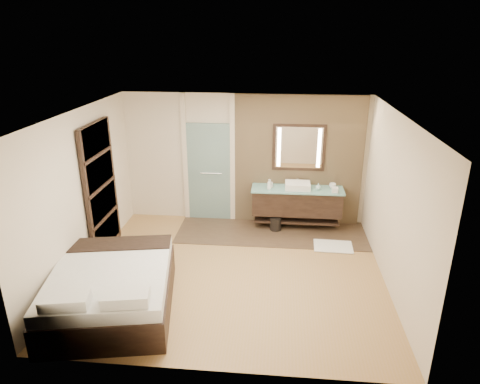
# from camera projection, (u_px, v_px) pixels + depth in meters

# --- Properties ---
(floor) EXTENTS (5.00, 5.00, 0.00)m
(floor) POSITION_uv_depth(u_px,v_px,m) (233.00, 273.00, 7.26)
(floor) COLOR #A47B44
(floor) RESTS_ON ground
(tile_strip) EXTENTS (3.80, 1.30, 0.01)m
(tile_strip) POSITION_uv_depth(u_px,v_px,m) (271.00, 232.00, 8.69)
(tile_strip) COLOR #3E2C22
(tile_strip) RESTS_ON floor
(stone_wall) EXTENTS (2.60, 0.08, 2.70)m
(stone_wall) POSITION_uv_depth(u_px,v_px,m) (298.00, 161.00, 8.74)
(stone_wall) COLOR tan
(stone_wall) RESTS_ON floor
(vanity) EXTENTS (1.85, 0.55, 0.88)m
(vanity) POSITION_uv_depth(u_px,v_px,m) (297.00, 201.00, 8.74)
(vanity) COLOR black
(vanity) RESTS_ON stone_wall
(mirror_unit) EXTENTS (1.06, 0.04, 0.96)m
(mirror_unit) POSITION_uv_depth(u_px,v_px,m) (299.00, 148.00, 8.58)
(mirror_unit) COLOR black
(mirror_unit) RESTS_ON stone_wall
(frosted_door) EXTENTS (1.10, 0.12, 2.70)m
(frosted_door) POSITION_uv_depth(u_px,v_px,m) (209.00, 168.00, 8.97)
(frosted_door) COLOR #ABD9D5
(frosted_door) RESTS_ON floor
(shoji_partition) EXTENTS (0.06, 1.20, 2.40)m
(shoji_partition) POSITION_uv_depth(u_px,v_px,m) (101.00, 189.00, 7.60)
(shoji_partition) COLOR black
(shoji_partition) RESTS_ON floor
(bed) EXTENTS (2.04, 2.37, 0.81)m
(bed) POSITION_uv_depth(u_px,v_px,m) (112.00, 289.00, 6.21)
(bed) COLOR black
(bed) RESTS_ON floor
(bath_mat) EXTENTS (0.74, 0.53, 0.02)m
(bath_mat) POSITION_uv_depth(u_px,v_px,m) (333.00, 246.00, 8.11)
(bath_mat) COLOR white
(bath_mat) RESTS_ON floor
(waste_bin) EXTENTS (0.28, 0.28, 0.28)m
(waste_bin) POSITION_uv_depth(u_px,v_px,m) (276.00, 224.00, 8.75)
(waste_bin) COLOR black
(waste_bin) RESTS_ON floor
(tissue_box) EXTENTS (0.13, 0.13, 0.10)m
(tissue_box) POSITION_uv_depth(u_px,v_px,m) (335.00, 190.00, 8.41)
(tissue_box) COLOR silver
(tissue_box) RESTS_ON vanity
(soap_bottle_a) EXTENTS (0.10, 0.10, 0.21)m
(soap_bottle_a) POSITION_uv_depth(u_px,v_px,m) (269.00, 184.00, 8.56)
(soap_bottle_a) COLOR white
(soap_bottle_a) RESTS_ON vanity
(soap_bottle_b) EXTENTS (0.10, 0.10, 0.17)m
(soap_bottle_b) POSITION_uv_depth(u_px,v_px,m) (271.00, 184.00, 8.65)
(soap_bottle_b) COLOR #B2B2B2
(soap_bottle_b) RESTS_ON vanity
(soap_bottle_c) EXTENTS (0.12, 0.12, 0.13)m
(soap_bottle_c) POSITION_uv_depth(u_px,v_px,m) (318.00, 187.00, 8.53)
(soap_bottle_c) COLOR #A4CECD
(soap_bottle_c) RESTS_ON vanity
(cup) EXTENTS (0.14, 0.14, 0.11)m
(cup) POSITION_uv_depth(u_px,v_px,m) (333.00, 186.00, 8.62)
(cup) COLOR white
(cup) RESTS_ON vanity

